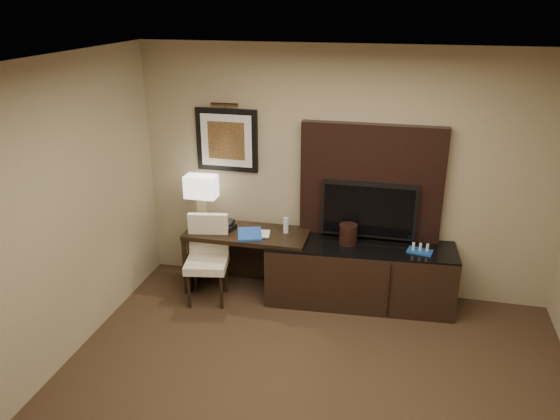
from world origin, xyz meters
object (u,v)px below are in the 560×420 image
(table_lamp, at_px, (202,200))
(minibar_tray, at_px, (420,248))
(desk_phone, at_px, (225,225))
(desk, at_px, (248,261))
(credenza, at_px, (359,274))
(desk_chair, at_px, (207,263))
(water_bottle, at_px, (286,225))
(ice_bucket, at_px, (348,234))
(tv, at_px, (369,210))

(table_lamp, relative_size, minibar_tray, 2.34)
(desk_phone, bearing_deg, minibar_tray, 13.36)
(desk, relative_size, table_lamp, 2.31)
(credenza, bearing_deg, desk_chair, -172.47)
(desk_chair, distance_m, table_lamp, 0.73)
(credenza, xyz_separation_m, table_lamp, (-1.80, 0.11, 0.67))
(desk_phone, distance_m, water_bottle, 0.68)
(desk_chair, xyz_separation_m, desk_phone, (0.10, 0.33, 0.32))
(desk_phone, xyz_separation_m, water_bottle, (0.68, 0.07, 0.04))
(desk, bearing_deg, desk_phone, 177.76)
(desk_chair, xyz_separation_m, minibar_tray, (2.22, 0.31, 0.27))
(credenza, relative_size, water_bottle, 11.40)
(credenza, height_order, water_bottle, water_bottle)
(desk, bearing_deg, credenza, -0.30)
(credenza, relative_size, table_lamp, 3.42)
(desk_chair, bearing_deg, desk, 31.53)
(credenza, distance_m, ice_bucket, 0.47)
(table_lamp, distance_m, desk_phone, 0.39)
(credenza, bearing_deg, desk_phone, 175.80)
(desk_chair, relative_size, minibar_tray, 3.66)
(desk, xyz_separation_m, water_bottle, (0.42, 0.07, 0.45))
(desk, xyz_separation_m, ice_bucket, (1.11, 0.03, 0.43))
(desk, height_order, water_bottle, water_bottle)
(credenza, relative_size, desk_chair, 2.18)
(minibar_tray, bearing_deg, table_lamp, 177.03)
(tv, xyz_separation_m, minibar_tray, (0.56, -0.21, -0.29))
(credenza, distance_m, table_lamp, 1.93)
(desk_chair, height_order, minibar_tray, desk_chair)
(credenza, relative_size, minibar_tray, 7.99)
(desk, height_order, credenza, desk)
(credenza, xyz_separation_m, tv, (0.04, 0.19, 0.68))
(water_bottle, height_order, ice_bucket, ice_bucket)
(ice_bucket, bearing_deg, table_lamp, 177.27)
(desk_chair, bearing_deg, ice_bucket, 3.17)
(table_lamp, height_order, desk_phone, table_lamp)
(desk_phone, relative_size, water_bottle, 1.18)
(water_bottle, bearing_deg, desk_phone, -174.50)
(tv, height_order, water_bottle, tv)
(credenza, xyz_separation_m, minibar_tray, (0.60, -0.02, 0.39))
(desk, xyz_separation_m, tv, (1.29, 0.19, 0.66))
(desk_chair, xyz_separation_m, water_bottle, (0.78, 0.40, 0.35))
(desk_chair, bearing_deg, credenza, 1.03)
(credenza, xyz_separation_m, ice_bucket, (-0.14, 0.03, 0.45))
(credenza, height_order, table_lamp, table_lamp)
(desk_chair, distance_m, ice_bucket, 1.55)
(table_lamp, height_order, ice_bucket, table_lamp)
(table_lamp, bearing_deg, ice_bucket, -2.73)
(desk, height_order, minibar_tray, minibar_tray)
(ice_bucket, bearing_deg, minibar_tray, -3.50)
(desk, distance_m, credenza, 1.25)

